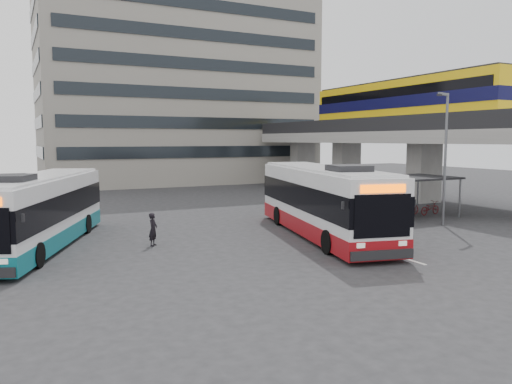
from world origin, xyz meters
name	(u,v)px	position (x,y,z in m)	size (l,w,h in m)	color
ground	(284,240)	(0.00, 0.00, 0.00)	(120.00, 120.00, 0.00)	#28282B
viaduct	(396,123)	(17.00, 11.31, 6.23)	(8.00, 32.00, 9.68)	gray
bike_shelter	(381,197)	(8.50, 3.00, 1.36)	(10.00, 4.00, 2.54)	#595B60
office_block	(177,74)	(6.00, 36.00, 12.50)	(30.00, 15.00, 25.00)	gray
road_markings	(364,246)	(2.50, -3.00, 0.01)	(0.15, 7.60, 0.01)	beige
bus_main	(322,202)	(2.24, 0.06, 1.74)	(5.46, 12.99, 3.75)	white
bus_teal	(40,212)	(-10.79, 3.37, 1.63)	(6.84, 11.97, 3.51)	white
pedestrian	(153,229)	(-6.13, 1.41, 0.77)	(0.56, 0.37, 1.53)	black
lamp_post	(445,151)	(10.11, -0.42, 4.25)	(1.27, 0.57, 7.46)	#595B60
sign_totem_south	(5,235)	(-12.18, -0.69, 1.40)	(0.59, 0.27, 2.72)	#B3110B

